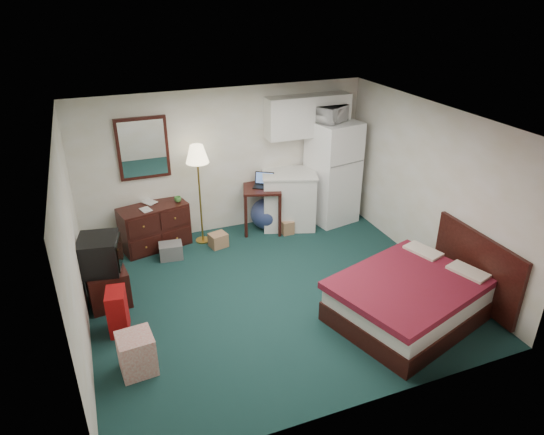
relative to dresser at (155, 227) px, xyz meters
name	(u,v)px	position (x,y,z in m)	size (l,w,h in m)	color
floor	(273,292)	(1.34, -1.98, -0.37)	(5.00, 4.50, 0.01)	black
ceiling	(274,121)	(1.34, -1.98, 2.13)	(5.00, 4.50, 0.01)	beige
walls	(273,214)	(1.34, -1.98, 0.88)	(5.01, 4.51, 2.50)	beige
mirror	(143,148)	(-0.01, 0.24, 1.28)	(0.80, 0.06, 1.00)	white
upper_cabinets	(308,116)	(2.79, 0.10, 1.58)	(1.50, 0.35, 0.70)	white
headboard	(476,268)	(3.80, -3.18, 0.18)	(0.06, 1.56, 1.00)	black
dresser	(155,227)	(0.00, 0.00, 0.00)	(1.09, 0.50, 0.74)	black
floor_lamp	(200,195)	(0.78, -0.09, 0.48)	(0.37, 0.37, 1.71)	gold
desk	(262,208)	(1.88, -0.05, 0.04)	(0.64, 0.64, 0.82)	black
exercise_ball	(266,214)	(1.96, -0.02, -0.09)	(0.55, 0.55, 0.55)	navy
kitchen_counter	(289,200)	(2.39, -0.07, 0.13)	(0.91, 0.69, 0.99)	white
fridge	(333,172)	(3.23, -0.10, 0.56)	(0.76, 0.76, 1.86)	white
bed	(408,300)	(2.76, -3.18, -0.08)	(1.83, 1.43, 0.59)	maroon
tv_stand	(108,286)	(-0.87, -1.37, -0.11)	(0.52, 0.57, 0.52)	black
suitcase	(118,311)	(-0.79, -2.06, -0.07)	(0.23, 0.37, 0.59)	#860504
retail_box	(137,353)	(-0.66, -2.86, -0.13)	(0.39, 0.39, 0.48)	silver
file_bin	(171,251)	(0.16, -0.47, -0.24)	(0.36, 0.27, 0.26)	slate
cardboard_box_a	(218,240)	(0.97, -0.38, -0.25)	(0.28, 0.24, 0.24)	#A26740
cardboard_box_b	(287,226)	(2.24, -0.34, -0.25)	(0.20, 0.24, 0.24)	#A26740
laptop	(263,181)	(1.90, -0.06, 0.56)	(0.33, 0.27, 0.23)	black
crt_tv	(99,254)	(-0.90, -1.34, 0.39)	(0.52, 0.56, 0.48)	black
microwave	(332,112)	(3.15, -0.11, 1.66)	(0.51, 0.28, 0.35)	white
book_a	(141,206)	(-0.19, -0.14, 0.47)	(0.15, 0.02, 0.21)	#A26740
book_b	(144,198)	(-0.10, 0.10, 0.49)	(0.18, 0.02, 0.24)	#A26740
mug	(178,199)	(0.43, 0.02, 0.43)	(0.12, 0.09, 0.12)	#4A933E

